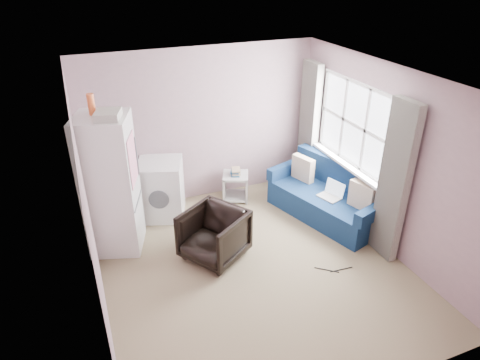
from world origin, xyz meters
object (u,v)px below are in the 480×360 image
object	(u,v)px
washing_machine	(161,188)
armchair	(214,233)
side_table	(236,185)
fridge	(110,184)
sofa	(329,198)

from	to	relation	value
washing_machine	armchair	bearing A→B (deg)	-53.84
side_table	fridge	bearing A→B (deg)	-163.44
washing_machine	side_table	size ratio (longest dim) A/B	1.63
side_table	sofa	size ratio (longest dim) A/B	0.28
armchair	sofa	bearing A→B (deg)	66.20
fridge	washing_machine	size ratio (longest dim) A/B	2.39
washing_machine	fridge	bearing A→B (deg)	-124.52
fridge	sofa	world-z (taller)	fridge
armchair	side_table	xyz separation A→B (m)	(0.85, 1.36, -0.12)
sofa	armchair	bearing A→B (deg)	172.18
fridge	armchair	bearing A→B (deg)	-15.05
sofa	fridge	bearing A→B (deg)	155.16
armchair	sofa	distance (m)	2.06
armchair	washing_machine	xyz separation A→B (m)	(-0.41, 1.32, 0.09)
fridge	sofa	xyz separation A→B (m)	(3.20, -0.41, -0.67)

